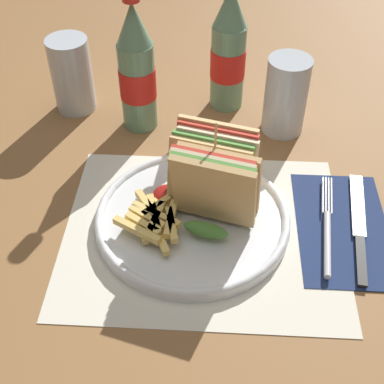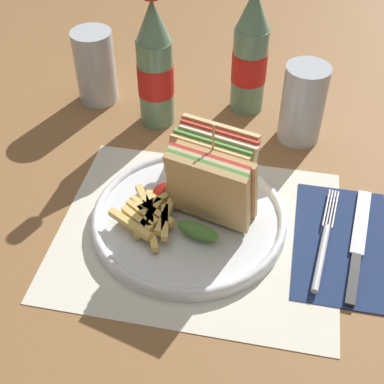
{
  "view_description": "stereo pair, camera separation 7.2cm",
  "coord_description": "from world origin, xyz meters",
  "px_view_note": "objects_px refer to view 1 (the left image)",
  "views": [
    {
      "loc": [
        0.0,
        -0.53,
        0.53
      ],
      "look_at": [
        -0.03,
        -0.01,
        0.04
      ],
      "focal_mm": 50.0,
      "sensor_mm": 36.0,
      "label": 1
    },
    {
      "loc": [
        0.07,
        -0.52,
        0.53
      ],
      "look_at": [
        -0.03,
        -0.01,
        0.04
      ],
      "focal_mm": 50.0,
      "sensor_mm": 36.0,
      "label": 2
    }
  ],
  "objects_px": {
    "glass_far": "(72,79)",
    "fork": "(326,233)",
    "glass_near": "(284,100)",
    "club_sandwich": "(212,179)",
    "coke_bottle_far": "(227,51)",
    "coke_bottle_near": "(136,71)",
    "knife": "(358,227)",
    "plate_main": "(191,218)"
  },
  "relations": [
    {
      "from": "coke_bottle_near",
      "to": "coke_bottle_far",
      "type": "height_order",
      "value": "same"
    },
    {
      "from": "coke_bottle_far",
      "to": "glass_near",
      "type": "height_order",
      "value": "coke_bottle_far"
    },
    {
      "from": "glass_near",
      "to": "glass_far",
      "type": "xyz_separation_m",
      "value": [
        -0.35,
        0.04,
        0.0
      ]
    },
    {
      "from": "coke_bottle_far",
      "to": "plate_main",
      "type": "bearing_deg",
      "value": -98.34
    },
    {
      "from": "coke_bottle_near",
      "to": "glass_far",
      "type": "relative_size",
      "value": 1.85
    },
    {
      "from": "glass_near",
      "to": "fork",
      "type": "bearing_deg",
      "value": -79.51
    },
    {
      "from": "coke_bottle_near",
      "to": "glass_near",
      "type": "height_order",
      "value": "coke_bottle_near"
    },
    {
      "from": "club_sandwich",
      "to": "glass_far",
      "type": "xyz_separation_m",
      "value": [
        -0.24,
        0.25,
        -0.02
      ]
    },
    {
      "from": "club_sandwich",
      "to": "fork",
      "type": "distance_m",
      "value": 0.17
    },
    {
      "from": "club_sandwich",
      "to": "glass_near",
      "type": "relative_size",
      "value": 1.13
    },
    {
      "from": "coke_bottle_near",
      "to": "knife",
      "type": "bearing_deg",
      "value": -34.68
    },
    {
      "from": "club_sandwich",
      "to": "knife",
      "type": "relative_size",
      "value": 0.71
    },
    {
      "from": "club_sandwich",
      "to": "fork",
      "type": "xyz_separation_m",
      "value": [
        0.15,
        -0.03,
        -0.06
      ]
    },
    {
      "from": "knife",
      "to": "fork",
      "type": "bearing_deg",
      "value": -154.05
    },
    {
      "from": "glass_near",
      "to": "coke_bottle_near",
      "type": "bearing_deg",
      "value": -179.96
    },
    {
      "from": "fork",
      "to": "knife",
      "type": "bearing_deg",
      "value": 25.95
    },
    {
      "from": "knife",
      "to": "glass_far",
      "type": "height_order",
      "value": "glass_far"
    },
    {
      "from": "club_sandwich",
      "to": "glass_near",
      "type": "bearing_deg",
      "value": 62.59
    },
    {
      "from": "knife",
      "to": "plate_main",
      "type": "bearing_deg",
      "value": -172.88
    },
    {
      "from": "coke_bottle_near",
      "to": "glass_far",
      "type": "height_order",
      "value": "coke_bottle_near"
    },
    {
      "from": "glass_far",
      "to": "coke_bottle_far",
      "type": "bearing_deg",
      "value": 5.35
    },
    {
      "from": "club_sandwich",
      "to": "knife",
      "type": "bearing_deg",
      "value": -3.85
    },
    {
      "from": "coke_bottle_near",
      "to": "coke_bottle_far",
      "type": "distance_m",
      "value": 0.16
    },
    {
      "from": "club_sandwich",
      "to": "glass_far",
      "type": "relative_size",
      "value": 1.13
    },
    {
      "from": "knife",
      "to": "coke_bottle_near",
      "type": "bearing_deg",
      "value": 152.43
    },
    {
      "from": "club_sandwich",
      "to": "coke_bottle_near",
      "type": "height_order",
      "value": "coke_bottle_near"
    },
    {
      "from": "coke_bottle_near",
      "to": "glass_near",
      "type": "xyz_separation_m",
      "value": [
        0.23,
        0.0,
        -0.05
      ]
    },
    {
      "from": "fork",
      "to": "coke_bottle_near",
      "type": "relative_size",
      "value": 0.78
    },
    {
      "from": "plate_main",
      "to": "knife",
      "type": "distance_m",
      "value": 0.22
    },
    {
      "from": "glass_far",
      "to": "fork",
      "type": "bearing_deg",
      "value": -35.49
    },
    {
      "from": "knife",
      "to": "glass_near",
      "type": "bearing_deg",
      "value": 118.79
    },
    {
      "from": "coke_bottle_far",
      "to": "glass_near",
      "type": "distance_m",
      "value": 0.12
    },
    {
      "from": "club_sandwich",
      "to": "coke_bottle_near",
      "type": "bearing_deg",
      "value": 120.75
    },
    {
      "from": "glass_far",
      "to": "coke_bottle_near",
      "type": "bearing_deg",
      "value": -20.25
    },
    {
      "from": "knife",
      "to": "coke_bottle_far",
      "type": "bearing_deg",
      "value": 129.09
    },
    {
      "from": "plate_main",
      "to": "glass_near",
      "type": "height_order",
      "value": "glass_near"
    },
    {
      "from": "knife",
      "to": "glass_near",
      "type": "relative_size",
      "value": 1.6
    },
    {
      "from": "club_sandwich",
      "to": "knife",
      "type": "height_order",
      "value": "club_sandwich"
    },
    {
      "from": "coke_bottle_far",
      "to": "glass_far",
      "type": "height_order",
      "value": "coke_bottle_far"
    },
    {
      "from": "fork",
      "to": "coke_bottle_near",
      "type": "xyz_separation_m",
      "value": [
        -0.28,
        0.24,
        0.09
      ]
    },
    {
      "from": "fork",
      "to": "coke_bottle_far",
      "type": "bearing_deg",
      "value": 121.21
    },
    {
      "from": "club_sandwich",
      "to": "glass_near",
      "type": "xyz_separation_m",
      "value": [
        0.11,
        0.21,
        -0.02
      ]
    }
  ]
}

